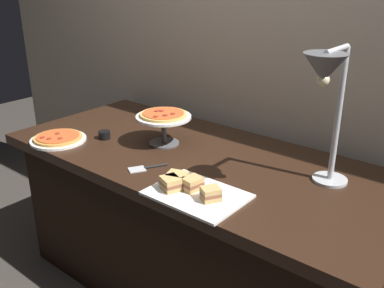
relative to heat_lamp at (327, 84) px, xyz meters
The scene contains 10 objects.
ground_plane 1.33m from the heat_lamp, behind, with size 8.00×8.00×0.00m, color #38332D.
back_wall 0.77m from the heat_lamp, 138.81° to the left, with size 4.40×0.04×2.40m, color #B7A893.
buffet_table 0.99m from the heat_lamp, behind, with size 1.90×0.84×0.76m.
heat_lamp is the anchor object (origin of this frame).
pizza_plate_front 1.33m from the heat_lamp, 166.72° to the right, with size 0.28×0.28×0.03m.
pizza_plate_center 0.85m from the heat_lamp, behind, with size 0.27×0.27×0.16m.
sandwich_platter 0.62m from the heat_lamp, 140.91° to the right, with size 0.36×0.27×0.06m.
sauce_cup_near 1.23m from the heat_lamp, 167.25° to the left, with size 0.07×0.07×0.04m.
sauce_cup_far 1.16m from the heat_lamp, behind, with size 0.06×0.06×0.04m.
serving_spatula 0.83m from the heat_lamp, 159.93° to the right, with size 0.11×0.16×0.01m.
Camera 1 is at (1.15, -1.44, 1.56)m, focal length 40.70 mm.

